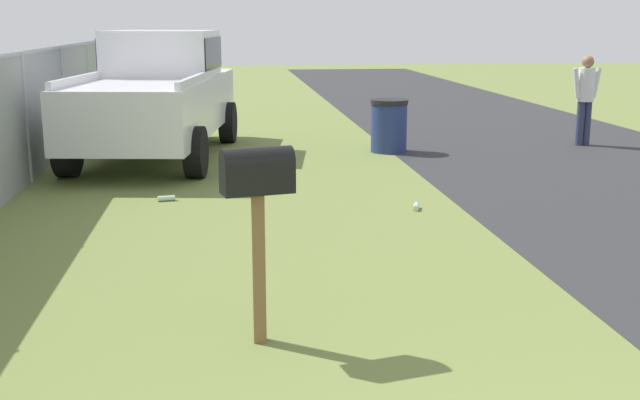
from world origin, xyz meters
name	(u,v)px	position (x,y,z in m)	size (l,w,h in m)	color
mailbox	(257,188)	(3.68, 1.38, 1.13)	(0.31, 0.53, 1.41)	brown
pickup_truck	(158,91)	(11.91, 2.73, 1.10)	(5.46, 2.71, 2.09)	silver
trash_bin	(389,126)	(11.88, -1.21, 0.46)	(0.66, 0.66, 0.92)	navy
pedestrian	(586,94)	(12.21, -4.92, 0.94)	(0.30, 0.57, 1.64)	#2D3351
fence_section	(25,113)	(9.81, 4.40, 0.99)	(15.82, 0.07, 1.84)	#9EA3A8
litter_bottle_near_hydrant	(416,207)	(7.55, -0.68, 0.04)	(0.07, 0.07, 0.22)	#B2D8BF
litter_bottle_midfield_a	(166,198)	(8.37, 2.39, 0.04)	(0.07, 0.07, 0.22)	#B2D8BF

